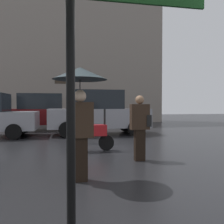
% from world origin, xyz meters
% --- Properties ---
extents(pedestrian_with_umbrella, '(0.96, 0.96, 2.02)m').
position_xyz_m(pedestrian_with_umbrella, '(-0.16, 1.62, 1.57)').
color(pedestrian_with_umbrella, black).
rests_on(pedestrian_with_umbrella, ground).
extents(pedestrian_with_bag, '(0.49, 0.24, 1.59)m').
position_xyz_m(pedestrian_with_bag, '(1.36, 2.90, 0.90)').
color(pedestrian_with_bag, black).
rests_on(pedestrian_with_bag, ground).
extents(parked_scooter, '(1.39, 0.32, 1.23)m').
position_xyz_m(parked_scooter, '(0.25, 4.33, 0.55)').
color(parked_scooter, black).
rests_on(parked_scooter, ground).
extents(parked_car_left, '(4.54, 1.85, 2.02)m').
position_xyz_m(parked_car_left, '(1.01, 8.17, 1.02)').
color(parked_car_left, gray).
rests_on(parked_car_left, ground).
extents(parked_car_distant, '(4.04, 1.99, 1.96)m').
position_xyz_m(parked_car_distant, '(-1.60, 10.71, 0.99)').
color(parked_car_distant, '#590C0F').
rests_on(parked_car_distant, ground).
extents(street_signpost, '(1.08, 0.08, 2.77)m').
position_xyz_m(street_signpost, '(-0.29, 6.21, 1.69)').
color(street_signpost, black).
rests_on(street_signpost, ground).
extents(building_block, '(14.33, 2.11, 13.49)m').
position_xyz_m(building_block, '(0.00, 16.34, 6.74)').
color(building_block, gray).
rests_on(building_block, ground).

